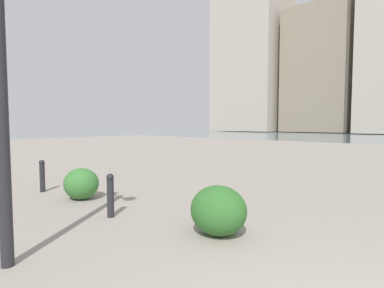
{
  "coord_description": "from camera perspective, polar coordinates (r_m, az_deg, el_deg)",
  "views": [
    {
      "loc": [
        -0.13,
        2.08,
        1.64
      ],
      "look_at": [
        7.94,
        -6.8,
        0.85
      ],
      "focal_mm": 28.39,
      "sensor_mm": 36.0,
      "label": 1
    }
  ],
  "objects": [
    {
      "name": "shrub_round",
      "position": [
        4.59,
        4.98,
        -12.3
      ],
      "size": [
        0.86,
        0.78,
        0.73
      ],
      "color": "#2D6628",
      "rests_on": "ground"
    },
    {
      "name": "building_highrise",
      "position": [
        78.08,
        11.16,
        16.93
      ],
      "size": [
        15.72,
        12.8,
        41.11
      ],
      "color": "#B2A899",
      "rests_on": "ground"
    },
    {
      "name": "bollard_near",
      "position": [
        5.57,
        -15.08,
        -9.14
      ],
      "size": [
        0.13,
        0.13,
        0.78
      ],
      "color": "#232328",
      "rests_on": "ground"
    },
    {
      "name": "building_annex",
      "position": [
        73.31,
        23.52,
        12.29
      ],
      "size": [
        13.74,
        14.2,
        25.8
      ],
      "color": "gray",
      "rests_on": "ground"
    },
    {
      "name": "shrub_low",
      "position": [
        7.09,
        -20.09,
        -7.01
      ],
      "size": [
        0.8,
        0.72,
        0.68
      ],
      "color": "#387533",
      "rests_on": "ground"
    },
    {
      "name": "bollard_mid",
      "position": [
        8.2,
        -26.32,
        -5.26
      ],
      "size": [
        0.13,
        0.13,
        0.78
      ],
      "color": "#232328",
      "rests_on": "ground"
    }
  ]
}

